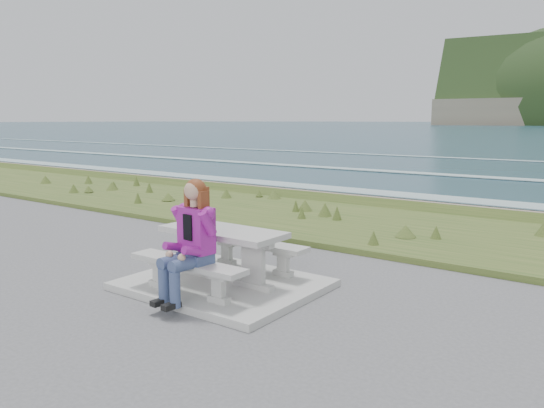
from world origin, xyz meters
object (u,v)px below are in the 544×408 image
at_px(picnic_table, 223,241).
at_px(bench_seaward, 254,247).
at_px(bench_landward, 187,268).
at_px(seated_woman, 187,256).

relative_size(picnic_table, bench_seaward, 1.00).
height_order(bench_landward, bench_seaward, same).
bearing_deg(seated_woman, bench_landward, 139.68).
bearing_deg(bench_landward, bench_seaward, 90.00).
height_order(picnic_table, bench_seaward, picnic_table).
distance_m(bench_landward, seated_woman, 0.29).
relative_size(bench_landward, seated_woman, 1.18).
bearing_deg(picnic_table, bench_landward, -90.00).
bearing_deg(bench_seaward, seated_woman, -84.63).
distance_m(picnic_table, seated_woman, 0.86).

